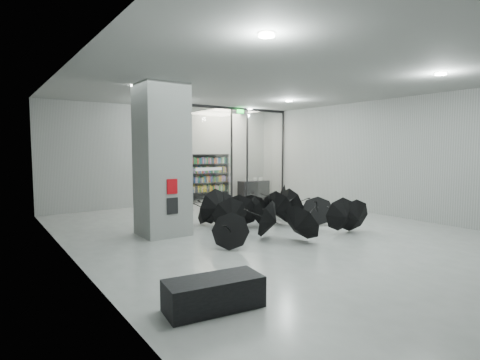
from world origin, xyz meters
TOP-DOWN VIEW (x-y plane):
  - room at (0.00, 0.00)m, footprint 14.00×14.02m
  - column at (-2.50, 2.00)m, footprint 1.20×1.20m
  - fire_cabinet at (-2.50, 1.38)m, footprint 0.28×0.04m
  - info_panel at (-2.50, 1.38)m, footprint 0.30×0.03m
  - exit_sign at (2.40, 5.30)m, footprint 0.30×0.06m
  - glass_partition at (2.39, 5.50)m, footprint 5.06×0.08m
  - bench at (-3.85, -2.87)m, footprint 1.48×0.79m
  - bookshelf at (1.72, 6.75)m, footprint 1.88×0.38m
  - shop_counter at (3.80, 6.22)m, footprint 1.43×0.64m
  - umbrella_cluster at (0.21, 1.09)m, footprint 5.09×4.63m

SIDE VIEW (x-z plane):
  - bench at x=-3.85m, z-range 0.00..0.45m
  - umbrella_cluster at x=0.21m, z-range -0.34..0.97m
  - shop_counter at x=3.80m, z-range 0.00..0.84m
  - info_panel at x=-2.50m, z-range 0.64..1.06m
  - bookshelf at x=1.72m, z-range 0.00..2.07m
  - fire_cabinet at x=-2.50m, z-range 1.16..1.54m
  - column at x=-2.50m, z-range 0.00..4.00m
  - glass_partition at x=2.39m, z-range 0.18..4.18m
  - room at x=0.00m, z-range 0.84..4.85m
  - exit_sign at x=2.40m, z-range 3.74..3.90m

